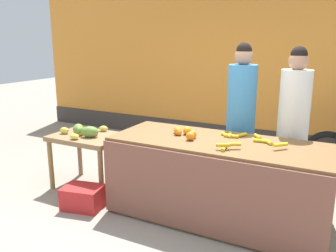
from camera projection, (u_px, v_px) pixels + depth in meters
name	position (u px, v px, depth m)	size (l,w,h in m)	color
ground_plane	(191.00, 211.00, 4.01)	(24.00, 24.00, 0.00)	gray
market_wall_back	(257.00, 70.00, 6.08)	(9.31, 0.23, 2.83)	orange
fruit_stall_counter	(217.00, 180.00, 3.75)	(2.29, 0.92, 0.87)	brown
side_table_wooden	(88.00, 143.00, 4.51)	(0.91, 0.65, 0.71)	olive
banana_bunch_pile	(243.00, 140.00, 3.61)	(0.75, 0.69, 0.07)	gold
orange_pile	(185.00, 132.00, 3.82)	(0.33, 0.29, 0.09)	orange
mango_papaya_pile	(84.00, 131.00, 4.44)	(0.60, 0.59, 0.14)	yellow
vendor_woman_blue_shirt	(241.00, 121.00, 4.23)	(0.34, 0.34, 1.87)	#33333D
vendor_woman_white_shirt	(293.00, 128.00, 3.96)	(0.34, 0.34, 1.83)	#33333D
produce_crate	(83.00, 197.00, 4.04)	(0.44, 0.32, 0.26)	red
produce_sack	(163.00, 159.00, 4.90)	(0.36, 0.30, 0.55)	tan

